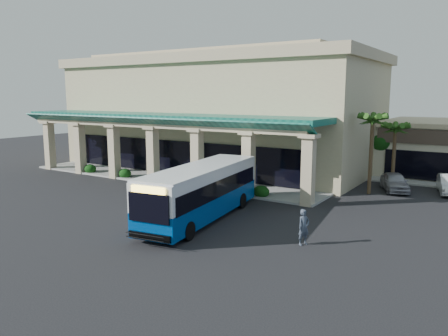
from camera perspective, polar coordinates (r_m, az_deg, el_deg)
The scene contains 10 objects.
ground at distance 28.03m, azimuth -4.82°, elevation -5.48°, with size 110.00×110.00×0.00m, color black.
main_building at distance 44.79m, azimuth -0.53°, elevation 7.50°, with size 30.80×14.80×11.35m, color #BEB288, non-canonical shape.
arcade at distance 37.67m, azimuth -8.23°, elevation 2.72°, with size 30.00×6.20×5.70m, color #0D5245, non-canonical shape.
palm_0 at distance 33.64m, azimuth 18.67°, elevation 2.29°, with size 2.40×2.40×6.60m, color #1E4211, non-canonical shape.
palm_1 at distance 36.38m, azimuth 21.33°, elevation 2.01°, with size 2.40×2.40×5.80m, color #1E4211, non-canonical shape.
palm_2 at distance 48.20m, azimuth -21.65°, elevation 3.91°, with size 2.40×2.40×6.20m, color #1E4211, non-canonical shape.
broadleaf_tree at distance 41.70m, azimuth 19.99°, elevation 2.28°, with size 2.60×2.60×4.81m, color black, non-canonical shape.
transit_bus at distance 25.61m, azimuth -2.94°, elevation -3.25°, with size 2.63×11.31×3.16m, color #013C8A, non-canonical shape.
pedestrian at distance 21.74m, azimuth 10.38°, elevation -7.61°, with size 0.65×0.42×1.77m, color #3C4757.
car_silver at distance 35.74m, azimuth 21.39°, elevation -1.69°, with size 1.66×4.13×1.41m, color #9D9CA6.
Camera 1 is at (16.57, -21.42, 7.21)m, focal length 35.00 mm.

